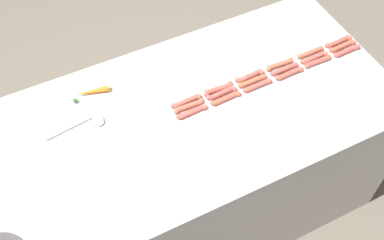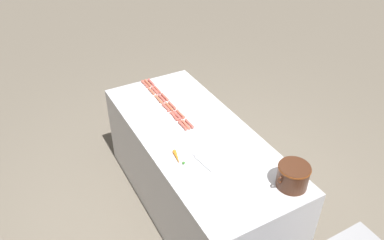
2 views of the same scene
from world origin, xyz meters
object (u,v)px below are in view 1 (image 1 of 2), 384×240
object	(u,v)px
hot_dog_4	(226,98)
hot_dog_16	(218,89)
hot_dog_5	(192,112)
hot_dog_15	(250,76)
hot_dog_17	(186,101)
hot_dog_14	(280,64)
carrot	(90,92)
hot_dog_0	(347,51)
hot_dog_2	(289,74)
hot_dog_7	(314,58)
hot_dog_6	(342,46)
hot_dog_9	(253,81)
serving_spoon	(89,123)
hot_dog_1	(318,62)
hot_dog_13	(310,52)
hot_dog_10	(222,93)
hot_dog_3	(258,86)
hot_dog_8	(284,69)
hot_dog_12	(338,42)
hot_dog_11	(189,106)

from	to	relation	value
hot_dog_4	hot_dog_16	distance (m)	0.07
hot_dog_5	hot_dog_15	bearing A→B (deg)	-78.44
hot_dog_4	hot_dog_17	bearing A→B (deg)	68.69
hot_dog_14	carrot	size ratio (longest dim) A/B	0.86
hot_dog_0	carrot	bearing A→B (deg)	75.82
hot_dog_2	hot_dog_7	bearing A→B (deg)	-78.31
hot_dog_6	hot_dog_7	size ratio (longest dim) A/B	1.00
hot_dog_9	serving_spoon	size ratio (longest dim) A/B	0.58
hot_dog_1	hot_dog_16	size ratio (longest dim) A/B	1.00
hot_dog_9	hot_dog_14	world-z (taller)	same
hot_dog_9	hot_dog_17	bearing A→B (deg)	84.94
hot_dog_2	hot_dog_13	distance (m)	0.19
hot_dog_10	hot_dog_6	bearing A→B (deg)	-90.03
hot_dog_3	hot_dog_9	world-z (taller)	same
hot_dog_1	hot_dog_5	bearing A→B (deg)	90.30
hot_dog_8	hot_dog_17	world-z (taller)	same
hot_dog_0	hot_dog_13	distance (m)	0.18
hot_dog_7	carrot	size ratio (longest dim) A/B	0.86
hot_dog_0	hot_dog_12	xyz separation A→B (m)	(0.07, -0.00, 0.00)
hot_dog_3	hot_dog_13	size ratio (longest dim) A/B	1.00
hot_dog_10	hot_dog_16	distance (m)	0.03
hot_dog_4	hot_dog_13	distance (m)	0.53
hot_dog_3	hot_dog_10	world-z (taller)	same
hot_dog_7	hot_dog_8	size ratio (longest dim) A/B	1.00
hot_dog_7	hot_dog_10	world-z (taller)	same
hot_dog_7	hot_dog_9	world-z (taller)	same
hot_dog_16	hot_dog_10	bearing A→B (deg)	-177.86
hot_dog_13	hot_dog_15	size ratio (longest dim) A/B	1.00
hot_dog_1	hot_dog_8	xyz separation A→B (m)	(0.03, 0.18, 0.00)
hot_dog_13	hot_dog_17	size ratio (longest dim) A/B	1.00
hot_dog_3	hot_dog_7	distance (m)	0.35
hot_dog_11	hot_dog_15	xyz separation A→B (m)	(0.03, -0.34, 0.00)
hot_dog_5	serving_spoon	xyz separation A→B (m)	(0.15, 0.44, -0.00)
hot_dog_8	hot_dog_16	bearing A→B (deg)	84.58
hot_dog_14	hot_dog_10	bearing A→B (deg)	95.80
hot_dog_1	hot_dog_2	world-z (taller)	same
hot_dog_13	hot_dog_16	distance (m)	0.53
hot_dog_10	hot_dog_14	world-z (taller)	same
hot_dog_17	hot_dog_6	bearing A→B (deg)	-92.05
hot_dog_2	hot_dog_5	world-z (taller)	same
hot_dog_0	hot_dog_14	distance (m)	0.36
hot_dog_15	serving_spoon	xyz separation A→B (m)	(0.08, 0.78, -0.00)
hot_dog_2	hot_dog_14	xyz separation A→B (m)	(0.07, 0.01, 0.00)
hot_dog_7	hot_dog_9	distance (m)	0.35
hot_dog_11	hot_dog_14	xyz separation A→B (m)	(0.04, -0.51, 0.00)
hot_dog_2	hot_dog_9	xyz separation A→B (m)	(0.04, 0.18, 0.00)
hot_dog_0	hot_dog_9	bearing A→B (deg)	85.84
hot_dog_7	hot_dog_14	xyz separation A→B (m)	(0.04, 0.18, 0.00)
hot_dog_12	hot_dog_16	distance (m)	0.70
hot_dog_7	hot_dog_17	world-z (taller)	same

